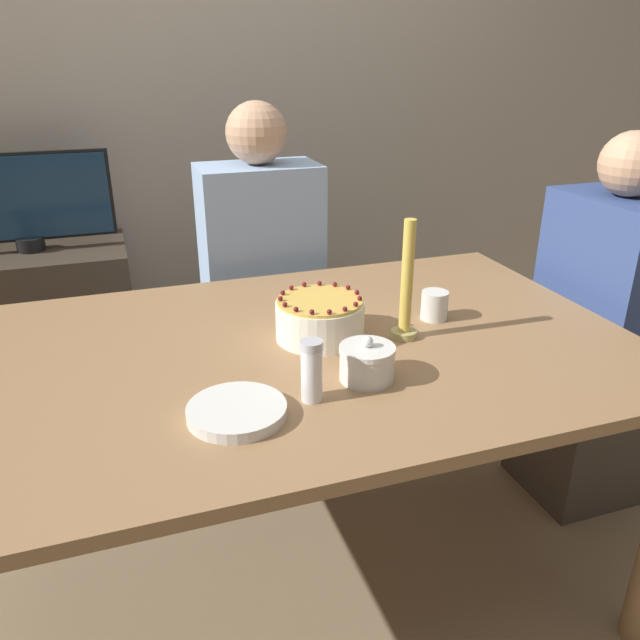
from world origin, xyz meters
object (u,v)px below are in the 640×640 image
(candle, at_px, (406,291))
(tv_monitor, at_px, (22,200))
(person_man_blue_shirt, at_px, (263,309))
(person_woman_floral, at_px, (595,351))
(sugar_bowl, at_px, (367,363))
(cake, at_px, (320,319))
(sugar_shaker, at_px, (312,370))

(candle, xyz_separation_m, tv_monitor, (-0.95, 1.18, 0.04))
(tv_monitor, bearing_deg, candle, -51.36)
(candle, bearing_deg, person_man_blue_shirt, 103.17)
(person_man_blue_shirt, height_order, tv_monitor, person_man_blue_shirt)
(person_man_blue_shirt, bearing_deg, person_woman_floral, 146.73)
(sugar_bowl, distance_m, person_woman_floral, 1.02)
(cake, xyz_separation_m, person_woman_floral, (0.96, 0.08, -0.28))
(person_man_blue_shirt, distance_m, person_woman_floral, 1.12)
(sugar_shaker, distance_m, candle, 0.38)
(person_woman_floral, bearing_deg, cake, 94.58)
(sugar_shaker, xyz_separation_m, tv_monitor, (-0.64, 1.40, 0.09))
(cake, bearing_deg, candle, -18.28)
(cake, xyz_separation_m, sugar_bowl, (0.03, -0.23, -0.01))
(sugar_shaker, relative_size, person_woman_floral, 0.11)
(sugar_bowl, xyz_separation_m, person_woman_floral, (0.93, 0.31, -0.27))
(sugar_bowl, distance_m, tv_monitor, 1.56)
(person_man_blue_shirt, bearing_deg, candle, 103.17)
(candle, relative_size, tv_monitor, 0.48)
(sugar_bowl, height_order, sugar_shaker, sugar_shaker)
(sugar_bowl, distance_m, person_man_blue_shirt, 0.96)
(sugar_shaker, height_order, person_woman_floral, person_woman_floral)
(sugar_bowl, bearing_deg, person_man_blue_shirt, 90.36)
(sugar_shaker, relative_size, tv_monitor, 0.21)
(person_woman_floral, height_order, tv_monitor, person_woman_floral)
(cake, xyz_separation_m, sugar_shaker, (-0.11, -0.28, 0.02))
(candle, xyz_separation_m, person_man_blue_shirt, (-0.18, 0.76, -0.32))
(person_woman_floral, bearing_deg, person_man_blue_shirt, 56.73)
(cake, distance_m, person_woman_floral, 1.00)
(sugar_shaker, height_order, candle, candle)
(candle, distance_m, tv_monitor, 1.51)
(sugar_bowl, distance_m, sugar_shaker, 0.15)
(sugar_bowl, xyz_separation_m, tv_monitor, (-0.77, 1.35, 0.12))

